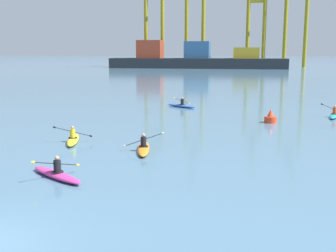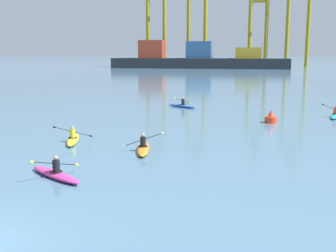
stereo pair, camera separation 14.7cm
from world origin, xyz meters
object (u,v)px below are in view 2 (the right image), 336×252
object	(u,v)px
container_barge	(197,59)
gantry_crane_east	(299,5)
gantry_crane_east_mid	(259,14)
kayak_orange	(143,148)
kayak_blue	(182,105)
channel_buoy	(271,118)
gantry_crane_west	(156,10)
kayak_magenta	(55,174)
kayak_yellow	(73,139)
gantry_crane_west_mid	(197,7)
kayak_teal	(335,115)

from	to	relation	value
container_barge	gantry_crane_east	world-z (taller)	gantry_crane_east
gantry_crane_east_mid	kayak_orange	size ratio (longest dim) A/B	10.17
kayak_blue	gantry_crane_east_mid	bearing A→B (deg)	85.23
gantry_crane_east	kayak_blue	world-z (taller)	gantry_crane_east
channel_buoy	kayak_orange	bearing A→B (deg)	-124.54
gantry_crane_west	kayak_magenta	size ratio (longest dim) A/B	11.30
kayak_magenta	kayak_yellow	world-z (taller)	kayak_yellow
gantry_crane_west	gantry_crane_east_mid	bearing A→B (deg)	14.63
gantry_crane_west	kayak_orange	size ratio (longest dim) A/B	10.38
container_barge	kayak_orange	xyz separation A→B (m)	(9.93, -104.97, -2.47)
gantry_crane_east	channel_buoy	world-z (taller)	gantry_crane_east
container_barge	channel_buoy	bearing A→B (deg)	-79.87
gantry_crane_east	kayak_orange	bearing A→B (deg)	-99.61
gantry_crane_west_mid	kayak_yellow	size ratio (longest dim) A/B	11.83
gantry_crane_west_mid	kayak_orange	distance (m)	119.16
container_barge	kayak_yellow	bearing A→B (deg)	-87.00
gantry_crane_west	kayak_yellow	world-z (taller)	gantry_crane_west
gantry_crane_east_mid	kayak_orange	distance (m)	121.36
channel_buoy	kayak_blue	world-z (taller)	kayak_blue
kayak_yellow	container_barge	bearing A→B (deg)	93.00
container_barge	gantry_crane_east	distance (m)	37.06
channel_buoy	kayak_teal	size ratio (longest dim) A/B	0.29
gantry_crane_east_mid	kayak_blue	distance (m)	104.30
kayak_blue	kayak_yellow	size ratio (longest dim) A/B	0.92
channel_buoy	kayak_yellow	distance (m)	14.49
gantry_crane_east_mid	kayak_blue	bearing A→B (deg)	-94.77
channel_buoy	kayak_magenta	distance (m)	18.07
gantry_crane_west_mid	kayak_magenta	bearing A→B (deg)	-85.72
kayak_magenta	kayak_teal	bearing A→B (deg)	52.55
gantry_crane_east_mid	kayak_teal	size ratio (longest dim) A/B	10.23
gantry_crane_west_mid	gantry_crane_east	size ratio (longest dim) A/B	1.08
channel_buoy	kayak_orange	distance (m)	12.36
gantry_crane_west	kayak_magenta	world-z (taller)	gantry_crane_west
gantry_crane_east	kayak_orange	size ratio (longest dim) A/B	10.84
kayak_magenta	kayak_yellow	bearing A→B (deg)	107.56
gantry_crane_west	kayak_blue	size ratio (longest dim) A/B	11.41
gantry_crane_west	container_barge	bearing A→B (deg)	-25.54
container_barge	kayak_blue	xyz separation A→B (m)	(9.30, -87.64, -2.47)
kayak_teal	kayak_yellow	bearing A→B (deg)	-143.37
kayak_blue	kayak_yellow	world-z (taller)	kayak_blue
gantry_crane_east	kayak_teal	bearing A→B (deg)	-94.36
gantry_crane_west	gantry_crane_east	distance (m)	44.69
kayak_blue	kayak_magenta	size ratio (longest dim) A/B	0.99
container_barge	kayak_yellow	world-z (taller)	container_barge
gantry_crane_west	kayak_teal	world-z (taller)	gantry_crane_west
gantry_crane_east_mid	channel_buoy	distance (m)	110.99
gantry_crane_west_mid	channel_buoy	bearing A→B (deg)	-80.14
container_barge	gantry_crane_west	size ratio (longest dim) A/B	1.46
container_barge	channel_buoy	distance (m)	96.32
channel_buoy	kayak_yellow	xyz separation A→B (m)	(-11.51, -8.80, -0.19)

